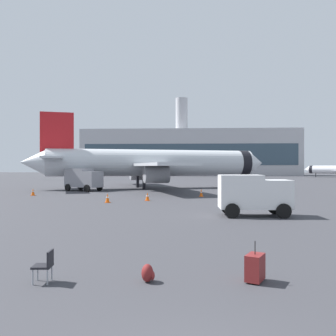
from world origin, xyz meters
name	(u,v)px	position (x,y,z in m)	size (l,w,h in m)	color
airplane_at_gate	(153,163)	(-5.38, 48.18, 3.66)	(34.88, 31.87, 10.50)	silver
service_truck	(83,178)	(-13.80, 42.09, 1.61)	(5.27, 4.22, 2.90)	gray
cargo_van	(253,193)	(3.91, 18.84, 1.45)	(4.46, 2.43, 2.60)	white
safety_cone_near	(108,198)	(-7.20, 26.84, 0.40)	(0.44, 0.44, 0.81)	#F2590C
safety_cone_mid	(147,197)	(-3.95, 28.90, 0.38)	(0.44, 0.44, 0.77)	#F2590C
safety_cone_far	(33,192)	(-17.04, 34.22, 0.39)	(0.44, 0.44, 0.80)	#F2590C
safety_cone_outer	(201,193)	(1.14, 33.85, 0.40)	(0.44, 0.44, 0.81)	#F2590C
rolling_suitcase	(255,267)	(1.64, 5.52, 0.39)	(0.64, 0.75, 1.10)	maroon
traveller_backpack	(148,273)	(-1.25, 5.35, 0.23)	(0.36, 0.40, 0.48)	maroon
gate_chair	(45,264)	(-3.99, 5.12, 0.50)	(0.52, 0.52, 0.86)	black
terminal_building	(190,153)	(0.12, 130.62, 8.42)	(77.85, 16.57, 28.53)	#B2B2B7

